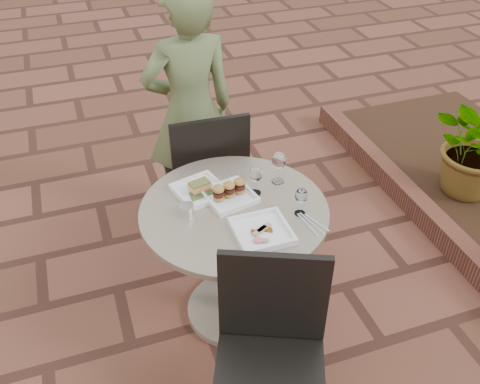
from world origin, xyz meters
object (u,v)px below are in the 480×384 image
object	(u,v)px
diner	(190,112)
plate_sliders	(229,193)
plate_salmon	(200,190)
chair_far	(207,168)
plate_tuna	(262,231)
chair_near	(271,342)
cafe_table	(234,247)

from	to	relation	value
diner	plate_sliders	xyz separation A→B (m)	(-0.02, -0.83, -0.01)
plate_salmon	chair_far	bearing A→B (deg)	70.03
diner	plate_salmon	xyz separation A→B (m)	(-0.15, -0.74, -0.02)
plate_salmon	plate_sliders	distance (m)	0.15
plate_sliders	plate_tuna	size ratio (longest dim) A/B	1.07
chair_far	diner	world-z (taller)	diner
chair_far	plate_sliders	xyz separation A→B (m)	(-0.04, -0.53, 0.21)
chair_near	plate_sliders	size ratio (longest dim) A/B	3.54
cafe_table	plate_tuna	size ratio (longest dim) A/B	3.65
plate_sliders	plate_tuna	xyz separation A→B (m)	(0.06, -0.29, -0.02)
plate_tuna	plate_salmon	bearing A→B (deg)	115.11
cafe_table	chair_near	size ratio (longest dim) A/B	0.97
cafe_table	plate_sliders	distance (m)	0.29
cafe_table	plate_salmon	world-z (taller)	plate_salmon
plate_salmon	plate_sliders	size ratio (longest dim) A/B	1.06
diner	plate_sliders	world-z (taller)	diner
chair_near	plate_salmon	world-z (taller)	chair_near
plate_sliders	diner	bearing A→B (deg)	88.30
cafe_table	chair_near	bearing A→B (deg)	-95.50
plate_tuna	cafe_table	bearing A→B (deg)	106.10
diner	chair_far	bearing A→B (deg)	89.60
cafe_table	plate_tuna	distance (m)	0.34
cafe_table	plate_salmon	distance (m)	0.34
diner	plate_salmon	world-z (taller)	diner
chair_far	plate_salmon	bearing A→B (deg)	72.11
plate_salmon	plate_tuna	size ratio (longest dim) A/B	1.12
chair_near	diner	world-z (taller)	diner
diner	plate_sliders	distance (m)	0.83
chair_near	plate_tuna	world-z (taller)	chair_near
cafe_table	chair_far	world-z (taller)	chair_far
plate_sliders	chair_far	bearing A→B (deg)	85.90
chair_far	plate_sliders	distance (m)	0.57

